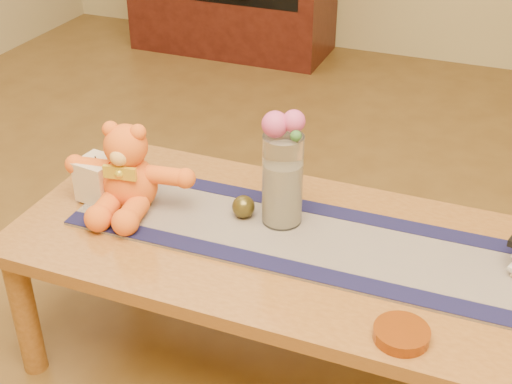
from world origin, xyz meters
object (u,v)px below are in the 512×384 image
at_px(pillar_candle, 98,179).
at_px(bronze_ball, 243,207).
at_px(teddy_bear, 129,167).
at_px(amber_dish, 401,334).
at_px(glass_vase, 283,180).

xyz_separation_m(pillar_candle, bronze_ball, (0.43, 0.06, -0.03)).
bearing_deg(teddy_bear, bronze_ball, 1.95).
bearing_deg(amber_dish, bronze_ball, 148.19).
bearing_deg(teddy_bear, amber_dish, -25.29).
bearing_deg(pillar_candle, bronze_ball, 7.96).
relative_size(bronze_ball, amber_dish, 0.51).
distance_m(teddy_bear, amber_dish, 0.88).
distance_m(pillar_candle, glass_vase, 0.54).
distance_m(pillar_candle, amber_dish, 0.97).
xyz_separation_m(teddy_bear, amber_dish, (0.83, -0.26, -0.11)).
relative_size(pillar_candle, amber_dish, 0.97).
xyz_separation_m(glass_vase, bronze_ball, (-0.11, -0.02, -0.10)).
bearing_deg(bronze_ball, pillar_candle, -172.04).
relative_size(teddy_bear, bronze_ball, 5.60).
distance_m(teddy_bear, pillar_candle, 0.12).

